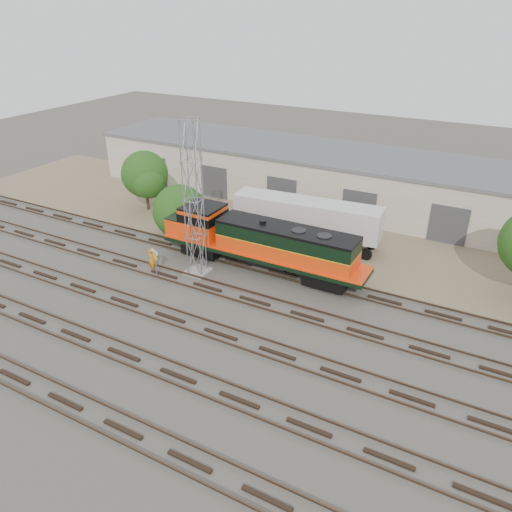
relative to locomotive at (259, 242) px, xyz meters
The scene contains 11 objects.
ground 6.76m from the locomotive, 70.96° to the right, with size 140.00×140.00×0.00m, color #47423A.
dirt_strip 9.52m from the locomotive, 77.04° to the left, with size 80.00×16.00×0.02m, color #726047.
tracks 9.51m from the locomotive, 77.04° to the right, with size 80.00×20.40×0.28m.
warehouse 17.11m from the locomotive, 82.90° to the left, with size 58.40×10.40×5.30m.
locomotive is the anchor object (origin of this frame).
signal_tower 5.94m from the locomotive, 143.65° to the right, with size 1.75×1.75×11.85m.
sign_post 8.00m from the locomotive, 140.31° to the right, with size 0.92×0.46×2.42m.
worker 8.50m from the locomotive, 148.60° to the right, with size 0.69×0.46×1.90m, color orange.
semi_trailer 6.34m from the locomotive, 75.50° to the left, with size 12.91×3.61×3.92m.
tree_west 16.69m from the locomotive, 160.53° to the left, with size 4.83×4.60×6.02m.
tree_mid 9.59m from the locomotive, 165.35° to the left, with size 5.06×4.82×4.82m.
Camera 1 is at (14.37, -24.64, 18.84)m, focal length 35.00 mm.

